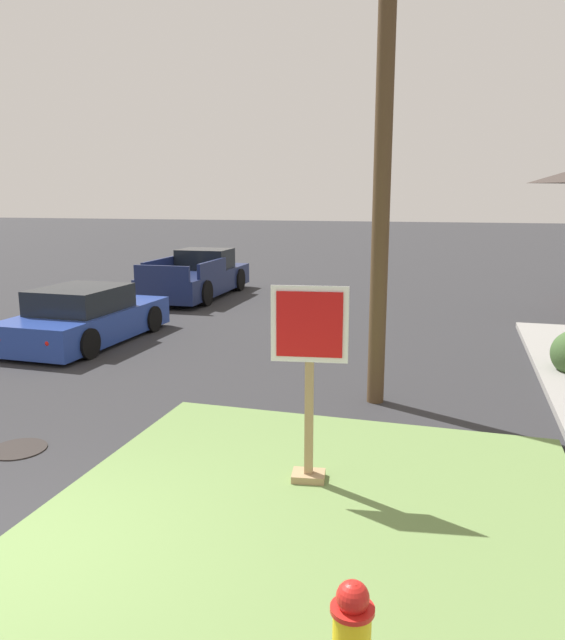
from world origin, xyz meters
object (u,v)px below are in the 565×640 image
(stop_sign, at_px, (309,385))
(parked_sedan_blue, at_px, (86,318))
(manhole_cover, at_px, (18,449))
(pickup_truck_navy, at_px, (198,277))
(utility_pole, at_px, (385,98))

(stop_sign, bearing_deg, parked_sedan_blue, 139.95)
(manhole_cover, height_order, pickup_truck_navy, pickup_truck_navy)
(parked_sedan_blue, bearing_deg, utility_pole, -18.62)
(stop_sign, distance_m, pickup_truck_navy, 13.62)
(manhole_cover, height_order, utility_pole, utility_pole)
(parked_sedan_blue, xyz_separation_m, utility_pole, (6.68, -2.25, 3.99))
(stop_sign, relative_size, parked_sedan_blue, 0.51)
(parked_sedan_blue, bearing_deg, manhole_cover, -64.48)
(stop_sign, height_order, parked_sedan_blue, stop_sign)
(utility_pole, bearing_deg, pickup_truck_navy, 128.06)
(stop_sign, xyz_separation_m, utility_pole, (0.33, 3.09, 3.36))
(stop_sign, relative_size, pickup_truck_navy, 0.41)
(manhole_cover, xyz_separation_m, parked_sedan_blue, (-2.57, 5.38, 0.53))
(pickup_truck_navy, bearing_deg, manhole_cover, -76.81)
(pickup_truck_navy, bearing_deg, parked_sedan_blue, -87.96)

